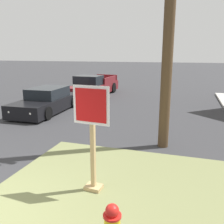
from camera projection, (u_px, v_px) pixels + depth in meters
name	position (u px, v px, depth m)	size (l,w,h in m)	color
grass_corner_patch	(128.00, 196.00, 5.14)	(5.82, 4.78, 0.08)	olive
stop_sign	(92.00, 140.00, 5.06)	(0.80, 0.31, 2.29)	tan
manhole_cover	(39.00, 166.00, 6.57)	(0.70, 0.70, 0.02)	black
parked_sedan_black	(47.00, 101.00, 12.60)	(2.03, 4.56, 1.25)	black
pickup_truck_maroon	(93.00, 87.00, 17.45)	(2.26, 5.58, 1.48)	maroon
utility_pole	(170.00, 3.00, 6.98)	(1.38, 0.33, 8.51)	#4C3823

